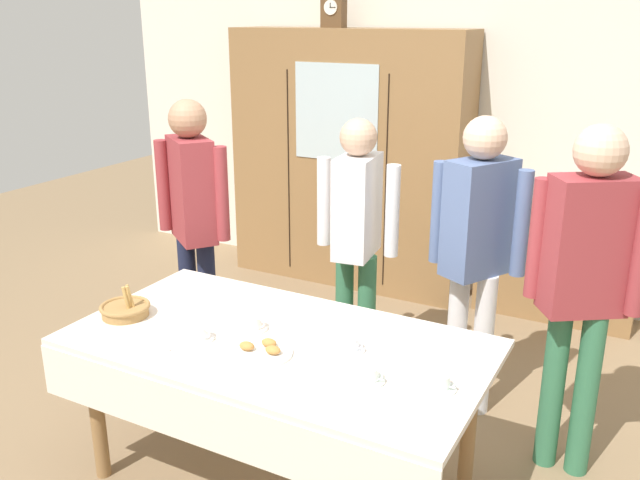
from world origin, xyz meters
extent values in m
plane|color=#846B4C|center=(0.00, 0.00, 0.00)|extent=(12.00, 12.00, 0.00)
cube|color=silver|center=(0.00, 2.65, 1.35)|extent=(6.40, 0.10, 2.70)
cylinder|color=olive|center=(-0.79, -0.56, 0.37)|extent=(0.07, 0.07, 0.74)
cylinder|color=olive|center=(-0.79, 0.16, 0.37)|extent=(0.07, 0.07, 0.74)
cylinder|color=olive|center=(0.79, 0.16, 0.37)|extent=(0.07, 0.07, 0.74)
cube|color=silver|center=(0.00, -0.20, 0.75)|extent=(1.87, 1.00, 0.03)
cube|color=silver|center=(0.00, -0.70, 0.62)|extent=(1.87, 0.01, 0.24)
cube|color=olive|center=(-0.90, 2.35, 1.02)|extent=(1.94, 0.45, 2.04)
cube|color=silver|center=(-0.90, 2.13, 1.43)|extent=(0.70, 0.01, 0.74)
cube|color=black|center=(-1.33, 2.13, 0.92)|extent=(0.01, 0.01, 1.63)
cube|color=black|center=(-0.47, 2.13, 0.92)|extent=(0.01, 0.01, 1.63)
cube|color=brown|center=(-1.04, 2.35, 2.16)|extent=(0.18, 0.10, 0.24)
cylinder|color=white|center=(-1.04, 2.30, 2.19)|extent=(0.11, 0.01, 0.11)
cube|color=black|center=(-1.04, 2.30, 2.21)|extent=(0.00, 0.00, 0.04)
cube|color=black|center=(-1.02, 2.30, 2.19)|extent=(0.05, 0.00, 0.00)
cube|color=olive|center=(0.78, 2.41, 0.42)|extent=(1.12, 0.35, 0.83)
cube|color=#3D754C|center=(0.78, 2.41, 0.85)|extent=(0.16, 0.18, 0.03)
cube|color=#2D5184|center=(0.78, 2.41, 0.88)|extent=(0.13, 0.19, 0.03)
cylinder|color=white|center=(-0.15, -0.16, 0.77)|extent=(0.13, 0.13, 0.01)
cylinder|color=white|center=(-0.15, -0.16, 0.80)|extent=(0.08, 0.08, 0.05)
torus|color=white|center=(-0.11, -0.16, 0.80)|extent=(0.04, 0.01, 0.04)
cylinder|color=#47230F|center=(-0.15, -0.16, 0.82)|extent=(0.06, 0.06, 0.01)
cylinder|color=white|center=(0.33, -0.14, 0.77)|extent=(0.13, 0.13, 0.01)
cylinder|color=white|center=(0.33, -0.14, 0.80)|extent=(0.08, 0.08, 0.05)
torus|color=white|center=(0.37, -0.14, 0.80)|extent=(0.04, 0.01, 0.04)
cylinder|color=#47230F|center=(0.33, -0.14, 0.82)|extent=(0.06, 0.06, 0.01)
cylinder|color=silver|center=(0.51, -0.34, 0.77)|extent=(0.13, 0.13, 0.01)
cylinder|color=silver|center=(0.51, -0.34, 0.80)|extent=(0.08, 0.08, 0.05)
torus|color=silver|center=(0.55, -0.34, 0.80)|extent=(0.04, 0.01, 0.04)
cylinder|color=#47230F|center=(0.51, -0.34, 0.82)|extent=(0.06, 0.06, 0.01)
cylinder|color=white|center=(-0.30, -0.37, 0.77)|extent=(0.13, 0.13, 0.01)
cylinder|color=white|center=(-0.30, -0.37, 0.80)|extent=(0.08, 0.08, 0.05)
torus|color=white|center=(-0.27, -0.37, 0.80)|extent=(0.04, 0.01, 0.04)
cylinder|color=#47230F|center=(-0.30, -0.37, 0.82)|extent=(0.06, 0.06, 0.01)
cylinder|color=silver|center=(0.78, -0.26, 0.77)|extent=(0.13, 0.13, 0.01)
cylinder|color=silver|center=(0.78, -0.26, 0.80)|extent=(0.08, 0.08, 0.05)
torus|color=silver|center=(0.82, -0.26, 0.80)|extent=(0.04, 0.01, 0.04)
cylinder|color=#47230F|center=(0.78, -0.26, 0.82)|extent=(0.06, 0.06, 0.01)
cylinder|color=#9E7542|center=(-0.77, -0.33, 0.79)|extent=(0.22, 0.22, 0.05)
torus|color=#9E7542|center=(-0.77, -0.33, 0.82)|extent=(0.24, 0.24, 0.02)
cylinder|color=tan|center=(-0.75, -0.35, 0.87)|extent=(0.03, 0.03, 0.12)
cylinder|color=tan|center=(-0.74, -0.33, 0.87)|extent=(0.02, 0.03, 0.12)
cylinder|color=tan|center=(-0.75, -0.32, 0.87)|extent=(0.04, 0.02, 0.12)
cylinder|color=white|center=(0.01, -0.36, 0.77)|extent=(0.28, 0.28, 0.01)
ellipsoid|color=#BC7F3D|center=(0.07, -0.34, 0.80)|extent=(0.07, 0.05, 0.04)
ellipsoid|color=#BC7F3D|center=(0.02, -0.30, 0.80)|extent=(0.07, 0.05, 0.04)
ellipsoid|color=#BC7F3D|center=(-0.05, -0.37, 0.80)|extent=(0.07, 0.05, 0.04)
cube|color=silver|center=(0.05, -0.10, 0.77)|extent=(0.10, 0.01, 0.00)
ellipsoid|color=silver|center=(0.10, -0.10, 0.77)|extent=(0.03, 0.02, 0.01)
cube|color=silver|center=(-0.42, -0.52, 0.77)|extent=(0.10, 0.01, 0.00)
ellipsoid|color=silver|center=(-0.36, -0.52, 0.77)|extent=(0.03, 0.02, 0.01)
cylinder|color=#33704C|center=(1.08, 0.57, 0.42)|extent=(0.11, 0.11, 0.84)
cylinder|color=#33704C|center=(1.23, 0.57, 0.42)|extent=(0.11, 0.11, 0.84)
cube|color=#933338|center=(1.16, 0.57, 1.16)|extent=(0.41, 0.37, 0.63)
sphere|color=#DBB293|center=(1.16, 0.57, 1.59)|extent=(0.23, 0.23, 0.23)
cylinder|color=#933338|center=(0.94, 0.57, 1.16)|extent=(0.08, 0.08, 0.57)
cylinder|color=#191E38|center=(-1.16, 0.60, 0.42)|extent=(0.11, 0.11, 0.83)
cylinder|color=#191E38|center=(-1.01, 0.60, 0.42)|extent=(0.11, 0.11, 0.83)
cube|color=#933338|center=(-1.09, 0.60, 1.14)|extent=(0.41, 0.37, 0.62)
sphere|color=tan|center=(-1.09, 0.60, 1.57)|extent=(0.23, 0.23, 0.23)
cylinder|color=#933338|center=(-1.31, 0.60, 1.14)|extent=(0.08, 0.08, 0.56)
cylinder|color=#933338|center=(-0.87, 0.60, 1.14)|extent=(0.08, 0.08, 0.56)
cylinder|color=#33704C|center=(-0.22, 0.93, 0.39)|extent=(0.11, 0.11, 0.79)
cylinder|color=#33704C|center=(-0.07, 0.93, 0.39)|extent=(0.11, 0.11, 0.79)
cube|color=silver|center=(-0.15, 0.93, 1.08)|extent=(0.24, 0.38, 0.59)
sphere|color=tan|center=(-0.15, 0.93, 1.49)|extent=(0.21, 0.21, 0.21)
cylinder|color=silver|center=(-0.37, 0.93, 1.08)|extent=(0.08, 0.08, 0.53)
cylinder|color=silver|center=(0.07, 0.93, 1.08)|extent=(0.08, 0.08, 0.53)
cylinder|color=silver|center=(0.51, 0.87, 0.41)|extent=(0.11, 0.11, 0.82)
cylinder|color=silver|center=(0.66, 0.87, 0.41)|extent=(0.11, 0.11, 0.82)
cube|color=slate|center=(0.58, 0.87, 1.13)|extent=(0.35, 0.41, 0.62)
sphere|color=#DBB293|center=(0.58, 0.87, 1.55)|extent=(0.22, 0.22, 0.22)
cylinder|color=slate|center=(0.36, 0.87, 1.13)|extent=(0.08, 0.08, 0.56)
cylinder|color=slate|center=(0.80, 0.87, 1.13)|extent=(0.08, 0.08, 0.56)
camera|label=1|loc=(1.46, -2.52, 2.15)|focal=38.21mm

